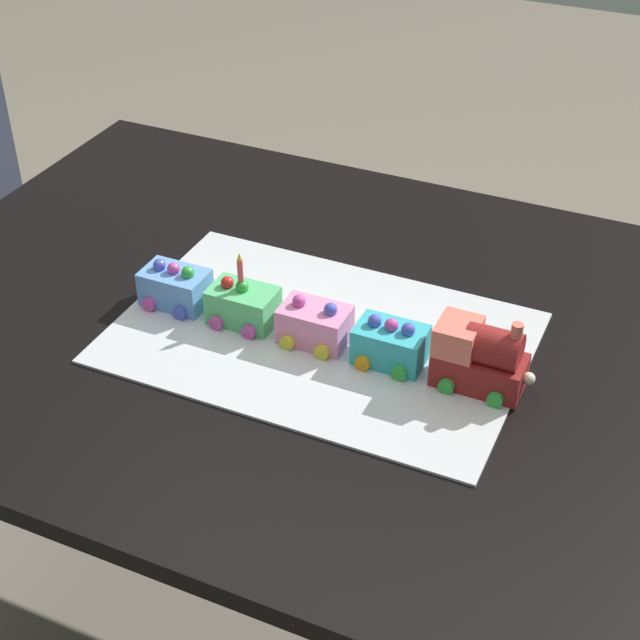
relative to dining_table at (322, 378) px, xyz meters
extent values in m
plane|color=gray|center=(0.00, 0.00, -0.63)|extent=(8.00, 8.00, 0.00)
cube|color=black|center=(0.00, 0.00, 0.09)|extent=(1.40, 1.00, 0.03)
cube|color=black|center=(0.64, -0.44, -0.28)|extent=(0.07, 0.07, 0.71)
cube|color=#2D3347|center=(0.95, -0.38, -0.42)|extent=(0.04, 0.04, 0.42)
cube|color=silver|center=(-0.01, 0.04, 0.11)|extent=(0.60, 0.40, 0.00)
cube|color=maroon|center=(-0.26, 0.05, 0.14)|extent=(0.12, 0.06, 0.05)
cylinder|color=maroon|center=(-0.27, 0.05, 0.18)|extent=(0.07, 0.05, 0.05)
cube|color=#F27260|center=(-0.22, 0.05, 0.18)|extent=(0.06, 0.06, 0.04)
cylinder|color=#F27260|center=(-0.30, 0.05, 0.21)|extent=(0.02, 0.02, 0.03)
sphere|color=#F4EFCC|center=(-0.33, 0.05, 0.14)|extent=(0.02, 0.02, 0.02)
cylinder|color=#4C59D8|center=(-0.29, 0.01, 0.12)|extent=(0.02, 0.01, 0.02)
cylinder|color=#4C59D8|center=(-0.22, 0.01, 0.12)|extent=(0.02, 0.01, 0.02)
cylinder|color=green|center=(-0.29, 0.08, 0.12)|extent=(0.02, 0.01, 0.02)
cylinder|color=green|center=(-0.22, 0.08, 0.12)|extent=(0.02, 0.01, 0.02)
cube|color=#38B7C6|center=(-0.13, 0.05, 0.14)|extent=(0.10, 0.06, 0.06)
cylinder|color=yellow|center=(-0.16, 0.01, 0.12)|extent=(0.02, 0.01, 0.02)
cylinder|color=#4C59D8|center=(-0.10, 0.01, 0.12)|extent=(0.02, 0.01, 0.02)
cylinder|color=green|center=(-0.16, 0.08, 0.12)|extent=(0.02, 0.01, 0.02)
cylinder|color=orange|center=(-0.10, 0.08, 0.12)|extent=(0.02, 0.01, 0.02)
sphere|color=#4C59D8|center=(-0.10, 0.05, 0.17)|extent=(0.02, 0.02, 0.02)
sphere|color=#D84CB2|center=(-0.13, 0.05, 0.17)|extent=(0.02, 0.02, 0.02)
sphere|color=#4C59D8|center=(-0.15, 0.05, 0.17)|extent=(0.02, 0.02, 0.02)
cube|color=pink|center=(-0.01, 0.05, 0.14)|extent=(0.10, 0.06, 0.06)
cylinder|color=yellow|center=(-0.04, 0.01, 0.12)|extent=(0.02, 0.01, 0.02)
cylinder|color=#4C59D8|center=(0.02, 0.01, 0.12)|extent=(0.02, 0.01, 0.02)
cylinder|color=yellow|center=(-0.04, 0.08, 0.12)|extent=(0.02, 0.01, 0.02)
cylinder|color=yellow|center=(0.02, 0.08, 0.12)|extent=(0.02, 0.01, 0.02)
sphere|color=#D84CB2|center=(0.02, 0.05, 0.17)|extent=(0.02, 0.02, 0.02)
sphere|color=#4C59D8|center=(-0.03, 0.05, 0.17)|extent=(0.02, 0.02, 0.02)
cube|color=#59CC7A|center=(0.11, 0.05, 0.14)|extent=(0.10, 0.06, 0.06)
cylinder|color=red|center=(0.08, 0.01, 0.12)|extent=(0.02, 0.01, 0.02)
cylinder|color=orange|center=(0.14, 0.01, 0.12)|extent=(0.02, 0.01, 0.02)
cylinder|color=#D84CB2|center=(0.08, 0.08, 0.12)|extent=(0.02, 0.01, 0.02)
cylinder|color=#D84CB2|center=(0.14, 0.08, 0.12)|extent=(0.02, 0.01, 0.02)
sphere|color=red|center=(0.13, 0.05, 0.17)|extent=(0.02, 0.02, 0.02)
sphere|color=green|center=(0.11, 0.05, 0.17)|extent=(0.02, 0.02, 0.02)
cube|color=#669EEA|center=(0.23, 0.05, 0.14)|extent=(0.10, 0.06, 0.06)
cylinder|color=red|center=(0.20, 0.01, 0.12)|extent=(0.02, 0.01, 0.02)
cylinder|color=#D84CB2|center=(0.25, 0.01, 0.12)|extent=(0.02, 0.01, 0.02)
cylinder|color=#4C59D8|center=(0.20, 0.08, 0.12)|extent=(0.02, 0.01, 0.02)
cylinder|color=#D84CB2|center=(0.25, 0.08, 0.12)|extent=(0.02, 0.01, 0.02)
sphere|color=#D84CB2|center=(0.23, 0.05, 0.17)|extent=(0.02, 0.02, 0.02)
sphere|color=green|center=(0.20, 0.05, 0.17)|extent=(0.02, 0.02, 0.02)
sphere|color=#4C59D8|center=(0.25, 0.05, 0.17)|extent=(0.02, 0.02, 0.02)
cylinder|color=#F24C59|center=(0.11, 0.05, 0.20)|extent=(0.01, 0.01, 0.04)
cone|color=yellow|center=(0.11, 0.05, 0.23)|extent=(0.01, 0.01, 0.01)
camera|label=1|loc=(-0.49, 1.09, 0.97)|focal=54.55mm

